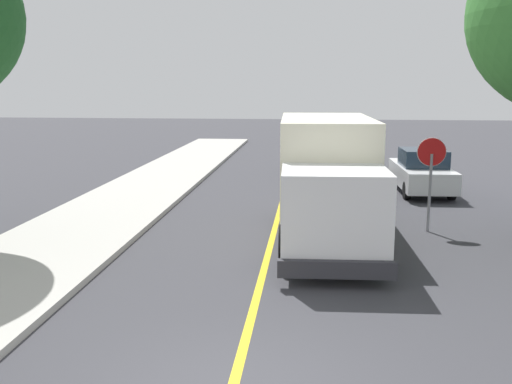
{
  "coord_description": "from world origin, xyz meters",
  "views": [
    {
      "loc": [
        1.03,
        -7.02,
        4.11
      ],
      "look_at": [
        -0.37,
        7.18,
        1.4
      ],
      "focal_mm": 40.21,
      "sensor_mm": 36.0,
      "label": 1
    }
  ],
  "objects": [
    {
      "name": "centre_line_yellow",
      "position": [
        0.0,
        10.0,
        0.0
      ],
      "size": [
        0.16,
        56.0,
        0.01
      ],
      "primitive_type": "cube",
      "color": "gold",
      "rests_on": "ground"
    },
    {
      "name": "box_truck",
      "position": [
        1.43,
        7.99,
        1.77
      ],
      "size": [
        2.66,
        7.26,
        3.2
      ],
      "color": "#F2EDCC",
      "rests_on": "ground"
    },
    {
      "name": "sidewalk_curb",
      "position": [
        -5.4,
        4.0,
        0.07
      ],
      "size": [
        3.6,
        60.0,
        0.15
      ],
      "primitive_type": "cube",
      "color": "#ADAAA3",
      "rests_on": "ground"
    },
    {
      "name": "parked_van_across",
      "position": [
        5.2,
        15.06,
        0.79
      ],
      "size": [
        1.92,
        4.45,
        1.67
      ],
      "color": "silver",
      "rests_on": "ground"
    },
    {
      "name": "stop_sign",
      "position": [
        4.31,
        9.06,
        1.86
      ],
      "size": [
        0.8,
        0.1,
        2.65
      ],
      "color": "gray",
      "rests_on": "ground"
    },
    {
      "name": "parked_car_mid",
      "position": [
        2.49,
        19.42,
        0.79
      ],
      "size": [
        1.84,
        4.42,
        1.67
      ],
      "color": "#4C564C",
      "rests_on": "ground"
    },
    {
      "name": "parked_car_near",
      "position": [
        2.45,
        13.8,
        0.79
      ],
      "size": [
        2.01,
        4.48,
        1.67
      ],
      "color": "silver",
      "rests_on": "ground"
    }
  ]
}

